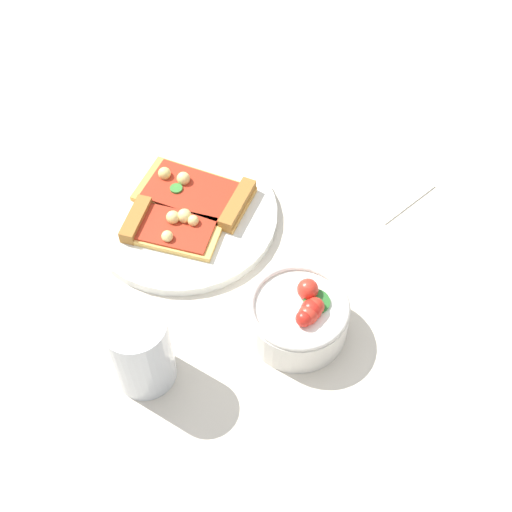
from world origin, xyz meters
The scene contains 7 objects.
ground_plane centered at (0.00, 0.00, 0.00)m, with size 2.40×2.40×0.00m, color beige.
plate centered at (-0.02, -0.01, 0.01)m, with size 0.26×0.26×0.01m, color silver.
pizza_slice_near centered at (0.01, -0.01, 0.02)m, with size 0.13×0.18×0.03m.
pizza_slice_far centered at (-0.06, -0.02, 0.02)m, with size 0.12×0.14×0.03m.
salad_bowl centered at (-0.06, -0.24, 0.03)m, with size 0.12×0.12×0.07m.
soda_glass centered at (-0.22, -0.15, 0.05)m, with size 0.07×0.07×0.11m.
paper_napkin centered at (0.21, -0.17, 0.00)m, with size 0.11×0.12×0.00m, color silver.
Camera 1 is at (-0.42, -0.50, 0.75)m, focal length 48.94 mm.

